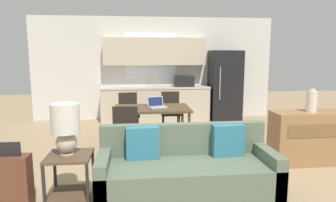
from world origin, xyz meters
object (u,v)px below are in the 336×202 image
object	(u,v)px
table_lamp	(66,125)
vase	(312,101)
laptop	(157,105)
dining_chair_far_left	(129,112)
couch	(186,169)
dining_chair_far_right	(171,110)
dining_chair_near_left	(127,129)
dining_table	(152,111)
refrigerator	(225,85)
credenza	(308,138)
suitcase	(11,182)
side_table	(70,171)

from	to	relation	value
table_lamp	vase	size ratio (longest dim) A/B	1.61
table_lamp	laptop	xyz separation A→B (m)	(1.19, 2.22, -0.16)
table_lamp	dining_chair_far_left	xyz separation A→B (m)	(0.63, 2.97, -0.42)
couch	dining_chair_far_right	bearing A→B (deg)	86.91
dining_chair_near_left	laptop	distance (m)	1.00
dining_table	laptop	size ratio (longest dim) A/B	3.66
dining_chair_far_right	laptop	bearing A→B (deg)	-111.46
vase	dining_chair_far_right	bearing A→B (deg)	133.29
couch	dining_chair_far_right	xyz separation A→B (m)	(0.16, 3.01, 0.16)
refrigerator	dining_chair_near_left	bearing A→B (deg)	-131.41
credenza	dining_chair_far_right	bearing A→B (deg)	132.95
refrigerator	credenza	bearing A→B (deg)	-83.93
dining_chair_far_right	dining_chair_far_left	bearing A→B (deg)	-173.32
table_lamp	dining_chair_near_left	world-z (taller)	table_lamp
dining_chair_near_left	laptop	xyz separation A→B (m)	(0.55, 0.78, 0.27)
dining_chair_far_right	suitcase	world-z (taller)	dining_chair_far_right
dining_table	dining_chair_near_left	distance (m)	0.90
dining_chair_far_left	dining_chair_near_left	bearing A→B (deg)	-96.63
refrigerator	dining_chair_far_left	bearing A→B (deg)	-152.42
dining_table	table_lamp	bearing A→B (deg)	-116.55
couch	credenza	world-z (taller)	couch
vase	dining_chair_far_left	distance (m)	3.56
refrigerator	dining_chair_far_right	world-z (taller)	refrigerator
couch	suitcase	distance (m)	2.00
side_table	table_lamp	bearing A→B (deg)	136.52
vase	dining_chair_far_right	distance (m)	2.91
dining_chair_near_left	laptop	bearing A→B (deg)	-118.28
table_lamp	suitcase	distance (m)	0.87
table_lamp	suitcase	bearing A→B (deg)	-174.89
couch	table_lamp	size ratio (longest dim) A/B	3.59
dining_table	laptop	xyz separation A→B (m)	(0.09, 0.02, 0.11)
side_table	dining_chair_far_left	size ratio (longest dim) A/B	0.66
refrigerator	couch	bearing A→B (deg)	-112.45
credenza	laptop	xyz separation A→B (m)	(-2.31, 1.27, 0.36)
refrigerator	vase	distance (m)	3.36
dining_chair_far_left	vase	bearing A→B (deg)	-41.61
dining_chair_far_right	suitcase	distance (m)	3.78
refrigerator	dining_table	bearing A→B (deg)	-134.44
laptop	table_lamp	bearing A→B (deg)	-137.93
side_table	table_lamp	distance (m)	0.53
credenza	laptop	world-z (taller)	laptop
couch	table_lamp	xyz separation A→B (m)	(-1.39, -0.03, 0.59)
credenza	suitcase	xyz separation A→B (m)	(-4.11, -1.00, -0.10)
refrigerator	laptop	bearing A→B (deg)	-133.46
dining_chair_far_left	laptop	world-z (taller)	laptop
dining_table	side_table	world-z (taller)	dining_table
dining_table	couch	size ratio (longest dim) A/B	0.67
dining_chair_far_right	laptop	size ratio (longest dim) A/B	2.35
side_table	dining_chair_near_left	bearing A→B (deg)	67.47
couch	side_table	xyz separation A→B (m)	(-1.36, -0.06, 0.06)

